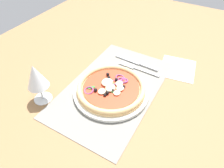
# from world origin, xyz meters

# --- Properties ---
(ground_plane) EXTENTS (1.90, 1.40, 0.02)m
(ground_plane) POSITION_xyz_m (0.00, 0.00, -0.01)
(ground_plane) COLOR olive
(placemat) EXTENTS (0.51, 0.31, 0.00)m
(placemat) POSITION_xyz_m (0.00, 0.00, 0.00)
(placemat) COLOR slate
(placemat) RESTS_ON ground_plane
(plate) EXTENTS (0.27, 0.27, 0.01)m
(plate) POSITION_xyz_m (-0.03, -0.01, 0.01)
(plate) COLOR silver
(plate) RESTS_ON placemat
(pizza) EXTENTS (0.25, 0.25, 0.03)m
(pizza) POSITION_xyz_m (-0.03, -0.01, 0.03)
(pizza) COLOR tan
(pizza) RESTS_ON plate
(fork) EXTENTS (0.02, 0.18, 0.00)m
(fork) POSITION_xyz_m (0.14, -0.03, 0.01)
(fork) COLOR silver
(fork) RESTS_ON placemat
(knife) EXTENTS (0.03, 0.20, 0.01)m
(knife) POSITION_xyz_m (0.18, -0.01, 0.01)
(knife) COLOR silver
(knife) RESTS_ON placemat
(wine_glass) EXTENTS (0.07, 0.07, 0.15)m
(wine_glass) POSITION_xyz_m (-0.17, 0.19, 0.10)
(wine_glass) COLOR silver
(wine_glass) RESTS_ON ground_plane
(napkin) EXTENTS (0.17, 0.16, 0.00)m
(napkin) POSITION_xyz_m (0.23, -0.18, 0.00)
(napkin) COLOR silver
(napkin) RESTS_ON ground_plane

